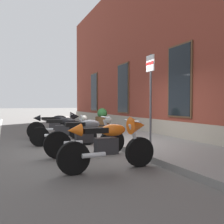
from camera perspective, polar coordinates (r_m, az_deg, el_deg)
ground_plane at (r=7.35m, az=0.03°, el=-8.34°), size 140.00×140.00×0.00m
sidewalk at (r=7.94m, az=8.57°, el=-7.08°), size 31.77×2.56×0.14m
motorcycle_black_sport at (r=9.14m, az=-12.54°, el=-2.86°), size 0.65×2.10×1.01m
motorcycle_black_naked at (r=7.68m, az=-11.20°, el=-4.35°), size 0.74×2.03×0.95m
motorcycle_grey_naked at (r=6.10m, az=-6.03°, el=-5.83°), size 0.62×2.07×0.99m
motorcycle_orange_sport at (r=4.78m, az=0.06°, el=-7.02°), size 0.62×2.03×1.05m
parking_sign at (r=6.69m, az=9.12°, el=5.83°), size 0.36×0.07×2.53m
barrel_planter at (r=9.74m, az=-2.34°, el=-2.40°), size 0.59×0.59×1.00m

